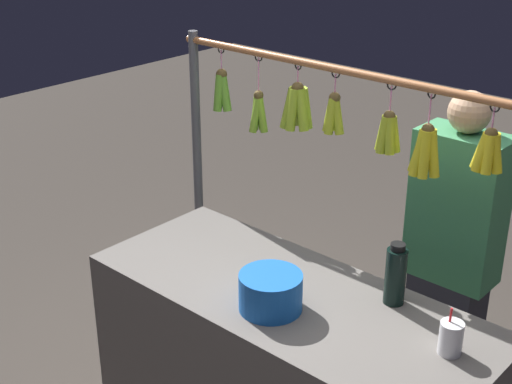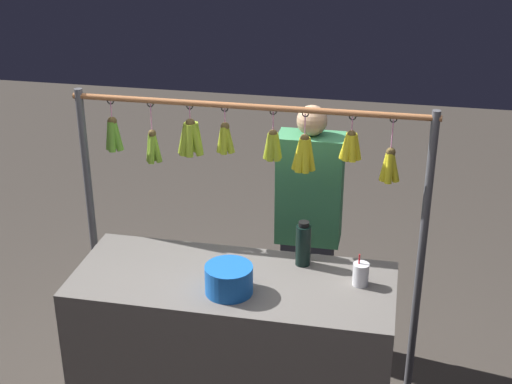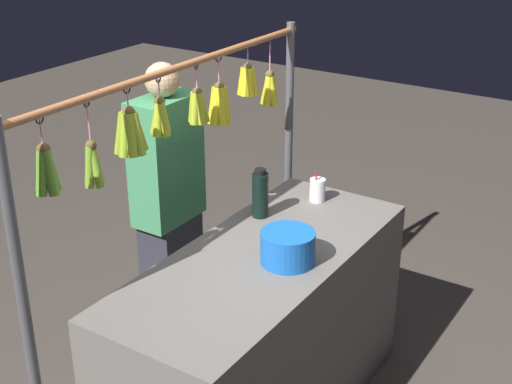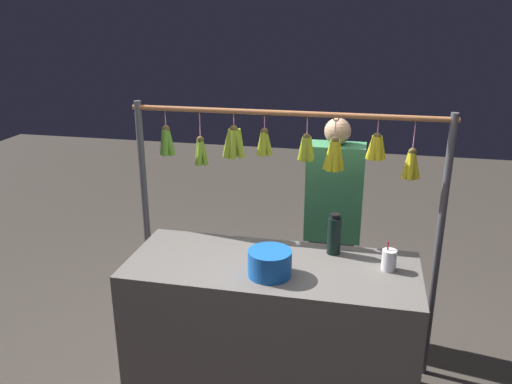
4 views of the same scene
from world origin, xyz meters
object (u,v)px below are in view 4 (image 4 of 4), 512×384
drink_cup (389,260)px  water_bottle (334,235)px  blue_bucket (270,263)px  vendor_person (332,233)px

drink_cup → water_bottle: bearing=-25.1°
water_bottle → drink_cup: bearing=154.9°
blue_bucket → vendor_person: (-0.27, -0.88, -0.18)m
drink_cup → vendor_person: bearing=-62.9°
drink_cup → vendor_person: 0.79m
vendor_person → water_bottle: bearing=94.4°
water_bottle → blue_bucket: (0.31, 0.34, -0.05)m
drink_cup → vendor_person: size_ratio=0.11×
blue_bucket → vendor_person: bearing=-107.2°
vendor_person → blue_bucket: bearing=72.8°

